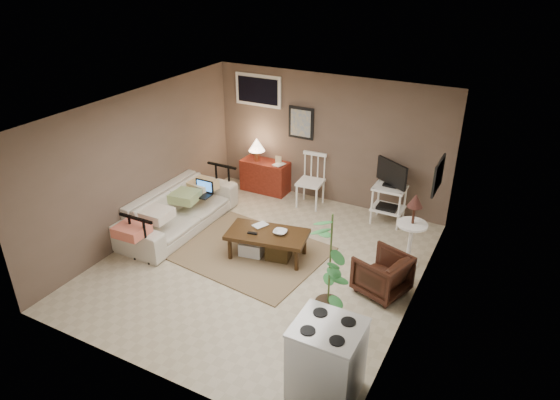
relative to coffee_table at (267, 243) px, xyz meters
The scene contains 20 objects.
floor 0.33m from the coffee_table, 83.52° to the right, with size 5.00×5.00×0.00m, color #C1B293.
art_back 2.62m from the coffee_table, 103.05° to the left, with size 0.50×0.03×0.60m, color black.
art_right 2.71m from the coffee_table, 20.72° to the left, with size 0.03×0.60×0.45m, color black.
window 3.17m from the coffee_table, 122.10° to the left, with size 0.96×0.03×0.60m, color white.
rug 0.40m from the coffee_table, behind, with size 2.23×1.79×0.02m, color olive.
coffee_table is the anchor object (origin of this frame).
sofa 1.79m from the coffee_table, behind, with size 2.32×0.68×0.91m, color beige.
sofa_pillows 1.75m from the coffee_table, behind, with size 0.45×2.21×0.16m, color beige, non-canonical shape.
sofa_end_rails 1.65m from the coffee_table, behind, with size 0.63×2.32×0.78m, color black, non-canonical shape.
laptop 1.67m from the coffee_table, 161.37° to the left, with size 0.36×0.26×0.24m.
red_console 2.42m from the coffee_table, 120.13° to the left, with size 0.94×0.42×1.08m.
spindle_chair 1.96m from the coffee_table, 94.41° to the left, with size 0.48×0.48×0.99m.
tv_stand 2.38m from the coffee_table, 55.78° to the left, with size 0.61×0.44×1.15m.
side_table 2.21m from the coffee_table, 22.01° to the left, with size 0.45×0.45×1.19m.
armchair 1.84m from the coffee_table, ahead, with size 0.63×0.59×0.65m, color black.
potted_plant 1.84m from the coffee_table, 34.70° to the right, with size 0.40×0.40×1.61m.
stove 2.76m from the coffee_table, 47.77° to the right, with size 0.70×0.65×0.92m.
bowl 0.35m from the coffee_table, 19.63° to the left, with size 0.21×0.05×0.21m, color #34220E.
book_table 0.44m from the coffee_table, 147.34° to the left, with size 0.17×0.02×0.23m, color #34220E.
book_console 2.34m from the coffee_table, 114.71° to the left, with size 0.18×0.02×0.24m, color #34220E.
Camera 1 is at (3.21, -5.53, 4.29)m, focal length 32.00 mm.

